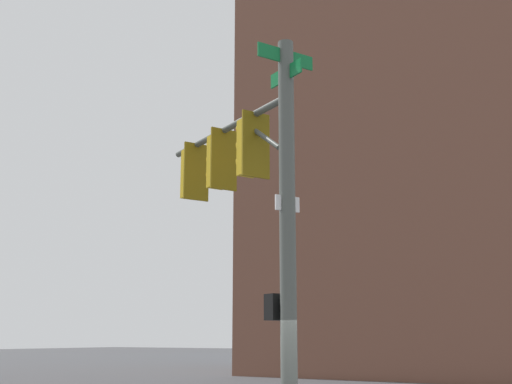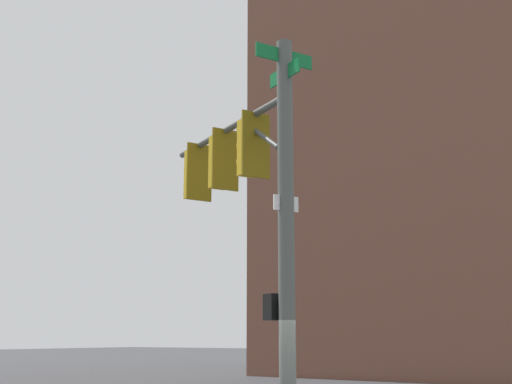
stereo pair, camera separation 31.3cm
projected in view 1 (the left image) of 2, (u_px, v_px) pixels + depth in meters
signal_pole_assembly at (248, 197)px, 10.97m from camera, size 2.25×3.97×6.99m
building_brick_nearside at (439, 55)px, 48.04m from camera, size 25.28×20.00×45.85m
building_glass_tower at (485, 5)px, 67.11m from camera, size 33.63×23.45×72.50m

